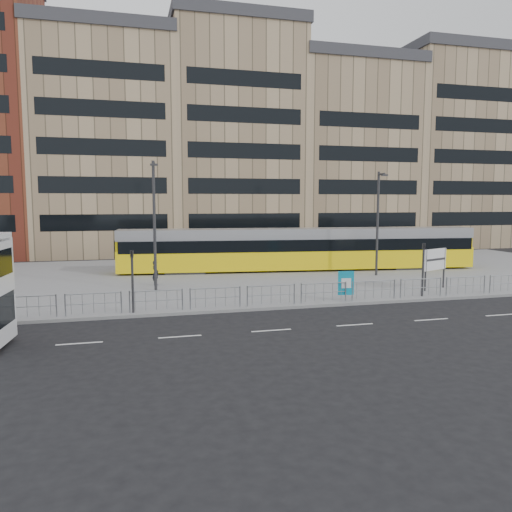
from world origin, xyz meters
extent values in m
plane|color=black|center=(0.00, 0.00, 0.00)|extent=(120.00, 120.00, 0.00)
cube|color=gray|center=(0.00, 12.00, 0.07)|extent=(64.00, 24.00, 0.15)
cube|color=gray|center=(0.00, 0.05, 0.07)|extent=(64.00, 0.25, 0.17)
cube|color=tan|center=(-10.00, 34.00, 11.00)|extent=(14.00, 16.00, 22.00)
cube|color=#38383D|center=(-10.00, 34.00, 22.60)|extent=(14.40, 16.40, 1.20)
cube|color=tan|center=(4.00, 34.00, 12.00)|extent=(14.00, 16.00, 24.00)
cube|color=#38383D|center=(4.00, 34.00, 24.60)|extent=(14.40, 16.40, 1.20)
cube|color=tan|center=(18.00, 34.00, 10.50)|extent=(14.00, 16.00, 21.00)
cube|color=#38383D|center=(18.00, 34.00, 21.60)|extent=(14.40, 16.40, 1.20)
cube|color=tan|center=(32.00, 34.00, 11.50)|extent=(14.00, 16.00, 23.00)
cube|color=#38383D|center=(32.00, 34.00, 23.60)|extent=(14.40, 16.40, 1.20)
cylinder|color=gray|center=(2.00, 0.50, 1.20)|extent=(32.00, 0.05, 0.05)
cylinder|color=gray|center=(2.00, 0.50, 0.70)|extent=(32.00, 0.04, 0.04)
cube|color=white|center=(1.00, -4.00, 0.01)|extent=(62.00, 0.12, 0.01)
cube|color=yellow|center=(5.35, 13.01, 1.11)|extent=(28.55, 5.80, 1.62)
cube|color=black|center=(5.35, 13.01, 2.23)|extent=(28.15, 5.79, 0.91)
cube|color=#A1A1A5|center=(5.35, 13.01, 3.09)|extent=(28.53, 5.58, 0.81)
cube|color=yellow|center=(18.87, 11.52, 1.77)|extent=(1.46, 2.41, 2.64)
cube|color=yellow|center=(-8.17, 14.51, 1.77)|extent=(1.46, 2.41, 2.64)
cylinder|color=#2D2D30|center=(5.35, 13.01, 1.88)|extent=(2.67, 2.67, 3.05)
cube|color=#2D2D30|center=(14.43, 12.01, 0.40)|extent=(3.31, 2.87, 0.51)
cube|color=#2D2D30|center=(-3.73, 14.02, 0.40)|extent=(3.31, 2.87, 0.51)
cylinder|color=#2D2D30|center=(9.68, 2.17, 1.43)|extent=(0.11, 0.11, 2.55)
cylinder|color=#2D2D30|center=(11.52, 2.95, 1.43)|extent=(0.11, 0.11, 2.55)
cube|color=white|center=(10.60, 2.56, 2.04)|extent=(2.08, 0.95, 1.33)
cylinder|color=#2D2D30|center=(3.64, 0.57, 0.59)|extent=(0.06, 0.06, 0.89)
cube|color=#0C8CB1|center=(3.64, 0.57, 1.15)|extent=(0.89, 0.20, 1.33)
cube|color=white|center=(3.64, 0.53, 1.15)|extent=(0.55, 0.09, 0.56)
imported|color=black|center=(-6.28, 8.57, 0.96)|extent=(0.57, 0.69, 1.62)
cylinder|color=#2D2D30|center=(-7.83, 0.50, 1.65)|extent=(0.12, 0.12, 3.00)
imported|color=#2D2D30|center=(-7.83, 0.50, 2.75)|extent=(0.19, 0.22, 1.00)
cylinder|color=#2D2D30|center=(8.52, 0.69, 1.65)|extent=(0.12, 0.12, 3.00)
imported|color=#2D2D30|center=(8.52, 0.69, 2.75)|extent=(0.21, 0.24, 1.00)
cylinder|color=#2D2D30|center=(-6.38, 6.68, 4.13)|extent=(0.18, 0.18, 7.96)
cylinder|color=#2D2D30|center=(-6.38, 6.28, 7.91)|extent=(0.14, 0.90, 0.14)
cube|color=#2D2D30|center=(-6.38, 5.83, 7.81)|extent=(0.45, 0.20, 0.12)
cylinder|color=#2D2D30|center=(9.96, 8.91, 3.98)|extent=(0.18, 0.18, 7.67)
cylinder|color=#2D2D30|center=(9.96, 8.51, 7.62)|extent=(0.14, 0.90, 0.14)
cube|color=#2D2D30|center=(9.96, 8.06, 7.52)|extent=(0.45, 0.20, 0.12)
camera|label=1|loc=(-8.04, -24.57, 5.66)|focal=35.00mm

